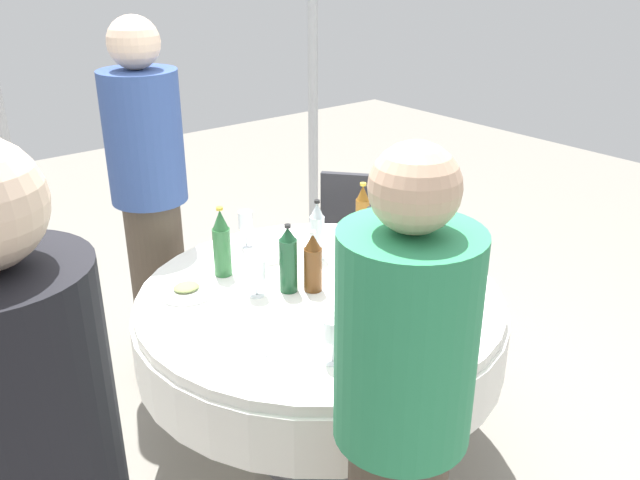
# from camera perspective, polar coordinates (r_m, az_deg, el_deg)

# --- Properties ---
(ground_plane) EXTENTS (10.00, 10.00, 0.00)m
(ground_plane) POSITION_cam_1_polar(r_m,az_deg,el_deg) (3.03, -0.00, -16.90)
(ground_plane) COLOR gray
(dining_table) EXTENTS (1.44, 1.44, 0.74)m
(dining_table) POSITION_cam_1_polar(r_m,az_deg,el_deg) (2.68, -0.00, -7.23)
(dining_table) COLOR white
(dining_table) RESTS_ON ground_plane
(bottle_green_far) EXTENTS (0.07, 0.07, 0.29)m
(bottle_green_far) POSITION_cam_1_polar(r_m,az_deg,el_deg) (2.71, -8.32, -0.32)
(bottle_green_far) COLOR #2D6B38
(bottle_green_far) RESTS_ON dining_table
(bottle_brown_near) EXTENTS (0.07, 0.07, 0.25)m
(bottle_brown_near) POSITION_cam_1_polar(r_m,az_deg,el_deg) (2.57, -0.61, -1.98)
(bottle_brown_near) COLOR #593314
(bottle_brown_near) RESTS_ON dining_table
(bottle_dark_green_front) EXTENTS (0.07, 0.07, 0.28)m
(bottle_dark_green_front) POSITION_cam_1_polar(r_m,az_deg,el_deg) (2.56, -2.70, -1.73)
(bottle_dark_green_front) COLOR #194728
(bottle_dark_green_front) RESTS_ON dining_table
(bottle_amber_right) EXTENTS (0.06, 0.06, 0.26)m
(bottle_amber_right) POSITION_cam_1_polar(r_m,az_deg,el_deg) (3.06, 3.61, 2.41)
(bottle_amber_right) COLOR #8C5619
(bottle_amber_right) RESTS_ON dining_table
(bottle_clear_inner) EXTENTS (0.07, 0.07, 0.27)m
(bottle_clear_inner) POSITION_cam_1_polar(r_m,az_deg,el_deg) (2.74, 4.22, -0.10)
(bottle_clear_inner) COLOR silver
(bottle_clear_inner) RESTS_ON dining_table
(bottle_clear_north) EXTENTS (0.06, 0.06, 0.26)m
(bottle_clear_north) POSITION_cam_1_polar(r_m,az_deg,el_deg) (2.83, -0.25, 0.71)
(bottle_clear_north) COLOR silver
(bottle_clear_north) RESTS_ON dining_table
(bottle_clear_left) EXTENTS (0.06, 0.06, 0.28)m
(bottle_clear_left) POSITION_cam_1_polar(r_m,az_deg,el_deg) (2.63, 6.86, -1.19)
(bottle_clear_left) COLOR silver
(bottle_clear_left) RESTS_ON dining_table
(wine_glass_right) EXTENTS (0.07, 0.07, 0.16)m
(wine_glass_right) POSITION_cam_1_polar(r_m,az_deg,el_deg) (2.14, 1.11, -7.79)
(wine_glass_right) COLOR white
(wine_glass_right) RESTS_ON dining_table
(wine_glass_inner) EXTENTS (0.07, 0.07, 0.15)m
(wine_glass_inner) POSITION_cam_1_polar(r_m,az_deg,el_deg) (2.55, -5.45, -2.63)
(wine_glass_inner) COLOR white
(wine_glass_inner) RESTS_ON dining_table
(wine_glass_north) EXTENTS (0.07, 0.07, 0.14)m
(wine_glass_north) POSITION_cam_1_polar(r_m,az_deg,el_deg) (2.83, 8.39, -0.04)
(wine_glass_north) COLOR white
(wine_glass_north) RESTS_ON dining_table
(wine_glass_left) EXTENTS (0.06, 0.06, 0.17)m
(wine_glass_left) POSITION_cam_1_polar(r_m,az_deg,el_deg) (2.97, -6.33, 1.53)
(wine_glass_left) COLOR white
(wine_glass_left) RESTS_ON dining_table
(wine_glass_south) EXTENTS (0.06, 0.06, 0.14)m
(wine_glass_south) POSITION_cam_1_polar(r_m,az_deg,el_deg) (2.63, 4.76, -1.92)
(wine_glass_south) COLOR white
(wine_glass_south) RESTS_ON dining_table
(plate_south) EXTENTS (0.26, 0.26, 0.02)m
(plate_south) POSITION_cam_1_polar(r_m,az_deg,el_deg) (2.41, 2.90, -6.84)
(plate_south) COLOR white
(plate_south) RESTS_ON dining_table
(plate_mid) EXTENTS (0.25, 0.25, 0.02)m
(plate_mid) POSITION_cam_1_polar(r_m,az_deg,el_deg) (2.52, 9.74, -5.63)
(plate_mid) COLOR white
(plate_mid) RESTS_ON dining_table
(plate_rear) EXTENTS (0.22, 0.22, 0.04)m
(plate_rear) POSITION_cam_1_polar(r_m,az_deg,el_deg) (2.64, -11.22, -4.20)
(plate_rear) COLOR white
(plate_rear) RESTS_ON dining_table
(knife_near) EXTENTS (0.11, 0.16, 0.00)m
(knife_near) POSITION_cam_1_polar(r_m,az_deg,el_deg) (2.98, 6.17, -0.76)
(knife_near) COLOR silver
(knife_near) RESTS_ON dining_table
(spoon_front) EXTENTS (0.17, 0.10, 0.00)m
(spoon_front) POSITION_cam_1_polar(r_m,az_deg,el_deg) (2.46, -3.65, -6.32)
(spoon_front) COLOR silver
(spoon_front) RESTS_ON dining_table
(fork_right) EXTENTS (0.06, 0.18, 0.00)m
(fork_right) POSITION_cam_1_polar(r_m,az_deg,el_deg) (2.22, -4.09, -9.86)
(fork_right) COLOR silver
(fork_right) RESTS_ON dining_table
(folded_napkin) EXTENTS (0.19, 0.19, 0.02)m
(folded_napkin) POSITION_cam_1_polar(r_m,az_deg,el_deg) (2.88, -4.53, -1.33)
(folded_napkin) COLOR white
(folded_napkin) RESTS_ON dining_table
(person_far) EXTENTS (0.34, 0.34, 1.71)m
(person_far) POSITION_cam_1_polar(r_m,az_deg,el_deg) (3.16, -14.15, 3.26)
(person_far) COLOR #4C3F33
(person_far) RESTS_ON ground_plane
(person_near) EXTENTS (0.34, 0.34, 1.60)m
(person_near) POSITION_cam_1_polar(r_m,az_deg,el_deg) (1.78, 6.80, -16.06)
(person_near) COLOR #4C3F33
(person_near) RESTS_ON ground_plane
(chair_north) EXTENTS (0.56, 0.56, 0.87)m
(chair_north) POSITION_cam_1_polar(r_m,az_deg,el_deg) (3.75, 3.38, 0.95)
(chair_north) COLOR #2D2D33
(chair_north) RESTS_ON ground_plane
(tent_pole_secondary) EXTENTS (0.07, 0.07, 2.51)m
(tent_pole_secondary) POSITION_cam_1_polar(r_m,az_deg,el_deg) (4.76, -0.61, 15.08)
(tent_pole_secondary) COLOR #B2B5B7
(tent_pole_secondary) RESTS_ON ground_plane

